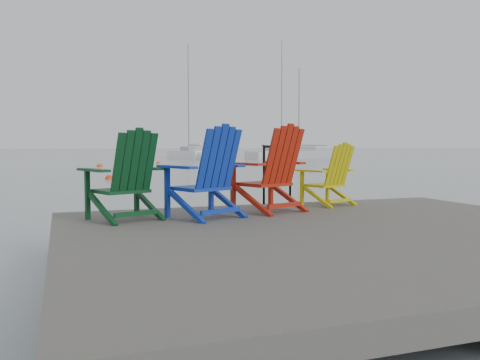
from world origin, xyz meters
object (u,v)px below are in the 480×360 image
object	(u,v)px
buoy_b	(100,167)
buoy_c	(158,163)
chair_green	(126,176)
sailboat_near	(190,155)
chair_yellow	(330,175)
chair_red	(271,169)
handrail	(277,169)
buoy_a	(109,179)
sailboat_far	(302,155)
sailboat_mid	(279,155)
chair_blue	(208,173)
buoy_d	(134,161)

from	to	relation	value
buoy_b	buoy_c	distance (m)	6.49
chair_green	sailboat_near	size ratio (longest dim) A/B	0.09
chair_yellow	chair_red	bearing A→B (deg)	179.20
handrail	buoy_c	distance (m)	31.58
handrail	buoy_a	xyz separation A→B (m)	(-1.25, 14.34, -1.04)
chair_yellow	sailboat_far	distance (m)	43.76
sailboat_mid	chair_yellow	bearing A→B (deg)	-58.40
chair_red	chair_yellow	size ratio (longest dim) A/B	1.25
buoy_a	buoy_c	world-z (taller)	buoy_a
buoy_a	chair_blue	bearing A→B (deg)	-90.65
chair_red	buoy_b	distance (m)	27.65
sailboat_mid	buoy_b	size ratio (longest dim) A/B	32.02
sailboat_near	buoy_c	size ratio (longest dim) A/B	36.61
handrail	chair_green	bearing A→B (deg)	-158.19
chair_green	sailboat_near	xyz separation A→B (m)	(12.03, 45.17, -0.68)
buoy_a	buoy_c	xyz separation A→B (m)	(5.17, 16.98, 0.00)
chair_red	sailboat_mid	distance (m)	46.93
chair_blue	buoy_d	distance (m)	38.91
chair_red	chair_green	bearing A→B (deg)	162.28
sailboat_mid	buoy_b	world-z (taller)	sailboat_mid
chair_green	sailboat_far	world-z (taller)	sailboat_far
handrail	chair_blue	size ratio (longest dim) A/B	0.81
sailboat_far	buoy_c	size ratio (longest dim) A/B	28.27
sailboat_near	buoy_c	distance (m)	14.11
chair_yellow	buoy_d	distance (m)	38.09
chair_yellow	buoy_b	bearing A→B (deg)	73.68
handrail	buoy_d	xyz separation A→B (m)	(2.91, 37.55, -1.04)
buoy_a	buoy_c	bearing A→B (deg)	73.07
sailboat_mid	chair_green	bearing A→B (deg)	-61.53
buoy_c	buoy_d	distance (m)	6.31
buoy_a	buoy_b	distance (m)	12.47
chair_red	chair_yellow	world-z (taller)	chair_red
buoy_d	chair_red	bearing A→B (deg)	-95.01
sailboat_near	buoy_c	xyz separation A→B (m)	(-5.72, -12.89, -0.35)
chair_green	buoy_d	xyz separation A→B (m)	(5.30, 38.51, -1.04)
chair_blue	buoy_c	xyz separation A→B (m)	(5.34, 32.42, -1.06)
buoy_b	chair_green	bearing A→B (deg)	-93.43
chair_yellow	sailboat_mid	distance (m)	46.15
chair_red	chair_yellow	xyz separation A→B (m)	(1.11, 0.37, -0.12)
chair_yellow	chair_green	bearing A→B (deg)	169.99
sailboat_mid	sailboat_far	world-z (taller)	sailboat_mid
buoy_a	buoy_d	bearing A→B (deg)	79.85
chair_red	chair_yellow	bearing A→B (deg)	-2.97
sailboat_near	chair_green	bearing A→B (deg)	-111.09
chair_green	buoy_c	bearing A→B (deg)	57.41
chair_red	chair_yellow	distance (m)	1.18
buoy_c	chair_yellow	bearing A→B (deg)	-95.87
handrail	chair_yellow	xyz separation A→B (m)	(0.66, -0.46, -0.08)
handrail	sailboat_mid	size ratio (longest dim) A/B	0.07
handrail	chair_yellow	bearing A→B (deg)	-35.22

